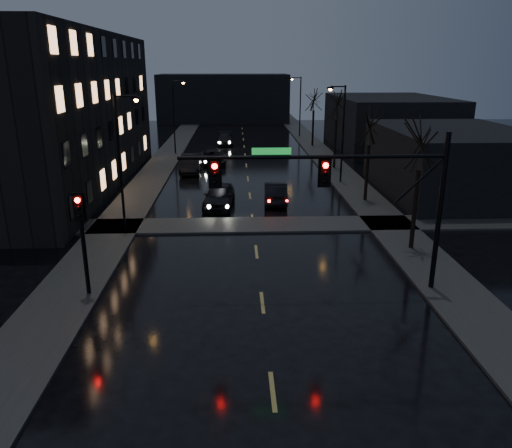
{
  "coord_description": "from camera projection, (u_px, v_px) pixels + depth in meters",
  "views": [
    {
      "loc": [
        -1.05,
        -11.01,
        9.59
      ],
      "look_at": [
        -0.23,
        8.9,
        3.2
      ],
      "focal_mm": 35.0,
      "sensor_mm": 36.0,
      "label": 1
    }
  ],
  "objects": [
    {
      "name": "oncoming_car_c",
      "position": [
        213.0,
        157.0,
        49.96
      ],
      "size": [
        2.9,
        5.21,
        1.38
      ],
      "primitive_type": "imported",
      "rotation": [
        0.0,
        0.0,
        0.13
      ],
      "color": "black",
      "rests_on": "ground"
    },
    {
      "name": "streetlight_l_far",
      "position": [
        175.0,
        111.0,
        54.5
      ],
      "size": [
        1.53,
        0.28,
        8.0
      ],
      "color": "black",
      "rests_on": "ground"
    },
    {
      "name": "tree_mid_b",
      "position": [
        337.0,
        98.0,
        46.0
      ],
      "size": [
        3.74,
        3.74,
        8.59
      ],
      "color": "black",
      "rests_on": "ground"
    },
    {
      "name": "signal_mast",
      "position": [
        354.0,
        184.0,
        20.66
      ],
      "size": [
        11.11,
        0.41,
        7.0
      ],
      "color": "black",
      "rests_on": "ground"
    },
    {
      "name": "apartment_block",
      "position": [
        40.0,
        112.0,
        39.51
      ],
      "size": [
        12.0,
        30.0,
        12.0
      ],
      "primitive_type": "cube",
      "color": "black",
      "rests_on": "ground"
    },
    {
      "name": "signal_pole_left",
      "position": [
        82.0,
        230.0,
        20.78
      ],
      "size": [
        0.35,
        0.41,
        4.53
      ],
      "color": "black",
      "rests_on": "ground"
    },
    {
      "name": "streetlight_r_mid",
      "position": [
        341.0,
        126.0,
        40.82
      ],
      "size": [
        1.53,
        0.28,
        8.0
      ],
      "color": "black",
      "rests_on": "ground"
    },
    {
      "name": "tree_far",
      "position": [
        314.0,
        95.0,
        59.49
      ],
      "size": [
        3.43,
        3.43,
        7.88
      ],
      "color": "black",
      "rests_on": "ground"
    },
    {
      "name": "tree_mid_a",
      "position": [
        370.0,
        121.0,
        34.82
      ],
      "size": [
        3.3,
        3.3,
        7.58
      ],
      "color": "black",
      "rests_on": "ground"
    },
    {
      "name": "commercial_right_far",
      "position": [
        388.0,
        123.0,
        58.86
      ],
      "size": [
        12.0,
        18.0,
        6.0
      ],
      "primitive_type": "cube",
      "color": "black",
      "rests_on": "ground"
    },
    {
      "name": "tree_near",
      "position": [
        422.0,
        134.0,
        25.19
      ],
      "size": [
        3.52,
        3.52,
        8.08
      ],
      "color": "black",
      "rests_on": "ground"
    },
    {
      "name": "sidewalk_right",
      "position": [
        337.0,
        170.0,
        47.05
      ],
      "size": [
        3.0,
        140.0,
        0.12
      ],
      "primitive_type": "cube",
      "color": "#2D2D2B",
      "rests_on": "ground"
    },
    {
      "name": "sidewalk_cross",
      "position": [
        253.0,
        225.0,
        31.02
      ],
      "size": [
        40.0,
        3.0,
        0.12
      ],
      "primitive_type": "cube",
      "color": "#2D2D2B",
      "rests_on": "ground"
    },
    {
      "name": "lead_car",
      "position": [
        275.0,
        192.0,
        36.06
      ],
      "size": [
        1.85,
        4.67,
        1.51
      ],
      "primitive_type": "imported",
      "rotation": [
        0.0,
        0.0,
        3.09
      ],
      "color": "black",
      "rests_on": "ground"
    },
    {
      "name": "commercial_right_near",
      "position": [
        453.0,
        162.0,
        38.02
      ],
      "size": [
        10.0,
        14.0,
        5.0
      ],
      "primitive_type": "cube",
      "color": "black",
      "rests_on": "ground"
    },
    {
      "name": "streetlight_l_near",
      "position": [
        123.0,
        152.0,
        28.81
      ],
      "size": [
        1.53,
        0.28,
        8.0
      ],
      "color": "black",
      "rests_on": "ground"
    },
    {
      "name": "ground",
      "position": [
        278.0,
        437.0,
        13.44
      ],
      "size": [
        160.0,
        160.0,
        0.0
      ],
      "primitive_type": "plane",
      "color": "black",
      "rests_on": "ground"
    },
    {
      "name": "sidewalk_left",
      "position": [
        156.0,
        172.0,
        46.39
      ],
      "size": [
        3.0,
        140.0,
        0.12
      ],
      "primitive_type": "cube",
      "color": "#2D2D2B",
      "rests_on": "ground"
    },
    {
      "name": "streetlight_r_far",
      "position": [
        299.0,
        102.0,
        67.46
      ],
      "size": [
        1.53,
        0.28,
        8.0
      ],
      "color": "black",
      "rests_on": "ground"
    },
    {
      "name": "oncoming_car_b",
      "position": [
        191.0,
        164.0,
        46.05
      ],
      "size": [
        1.81,
        5.1,
        1.67
      ],
      "primitive_type": "imported",
      "rotation": [
        0.0,
        0.0,
        0.01
      ],
      "color": "black",
      "rests_on": "ground"
    },
    {
      "name": "oncoming_car_a",
      "position": [
        219.0,
        196.0,
        34.88
      ],
      "size": [
        2.4,
        5.02,
        1.66
      ],
      "primitive_type": "imported",
      "rotation": [
        0.0,
        0.0,
        -0.09
      ],
      "color": "black",
      "rests_on": "ground"
    },
    {
      "name": "oncoming_car_d",
      "position": [
        225.0,
        139.0,
        61.86
      ],
      "size": [
        2.11,
        4.98,
        1.43
      ],
      "primitive_type": "imported",
      "rotation": [
        0.0,
        0.0,
        0.02
      ],
      "color": "black",
      "rests_on": "ground"
    },
    {
      "name": "far_block",
      "position": [
        224.0,
        98.0,
        86.31
      ],
      "size": [
        22.0,
        10.0,
        8.0
      ],
      "primitive_type": "cube",
      "color": "black",
      "rests_on": "ground"
    }
  ]
}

